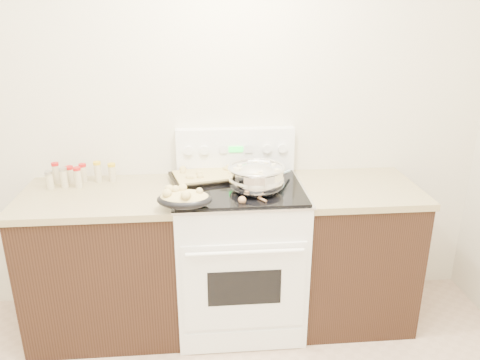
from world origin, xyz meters
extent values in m
cube|color=beige|center=(0.00, 1.77, 1.35)|extent=(4.00, 0.05, 2.70)
cube|color=black|center=(-0.48, 1.43, 0.44)|extent=(0.90, 0.64, 0.88)
cube|color=brown|center=(-0.48, 1.43, 0.90)|extent=(0.93, 0.67, 0.04)
cube|color=black|center=(1.08, 1.43, 0.44)|extent=(0.70, 0.64, 0.88)
cube|color=brown|center=(1.08, 1.43, 0.90)|extent=(0.73, 0.67, 0.04)
cube|color=white|center=(0.35, 1.42, 0.46)|extent=(0.76, 0.66, 0.92)
cube|color=white|center=(0.35, 1.08, 0.45)|extent=(0.70, 0.01, 0.55)
cube|color=black|center=(0.35, 1.08, 0.46)|extent=(0.42, 0.01, 0.22)
cylinder|color=white|center=(0.35, 1.04, 0.70)|extent=(0.65, 0.02, 0.02)
cube|color=white|center=(0.35, 1.09, 0.08)|extent=(0.70, 0.01, 0.14)
cube|color=silver|center=(0.35, 1.42, 0.93)|extent=(0.78, 0.68, 0.01)
cube|color=black|center=(0.35, 1.42, 0.94)|extent=(0.74, 0.64, 0.01)
cube|color=white|center=(0.35, 1.72, 1.08)|extent=(0.76, 0.07, 0.28)
cylinder|color=white|center=(0.05, 1.67, 1.10)|extent=(0.06, 0.02, 0.06)
cylinder|color=white|center=(0.15, 1.67, 1.10)|extent=(0.06, 0.02, 0.06)
cylinder|color=white|center=(0.55, 1.67, 1.10)|extent=(0.06, 0.02, 0.06)
cylinder|color=white|center=(0.65, 1.67, 1.10)|extent=(0.06, 0.02, 0.06)
cube|color=#19E533|center=(0.35, 1.67, 1.10)|extent=(0.09, 0.00, 0.04)
cube|color=silver|center=(0.27, 1.67, 1.10)|extent=(0.05, 0.00, 0.05)
cube|color=silver|center=(0.43, 1.67, 1.10)|extent=(0.05, 0.00, 0.05)
ellipsoid|color=silver|center=(0.44, 1.34, 1.01)|extent=(0.42, 0.42, 0.19)
cylinder|color=silver|center=(0.44, 1.34, 0.95)|extent=(0.18, 0.18, 0.01)
torus|color=silver|center=(0.44, 1.34, 1.09)|extent=(0.33, 0.33, 0.02)
cylinder|color=silver|center=(0.44, 1.34, 1.03)|extent=(0.31, 0.31, 0.11)
cylinder|color=brown|center=(0.44, 1.34, 1.07)|extent=(0.29, 0.29, 0.00)
cube|color=beige|center=(0.51, 1.41, 1.08)|extent=(0.03, 0.03, 0.02)
cube|color=beige|center=(0.50, 1.36, 1.08)|extent=(0.03, 0.03, 0.03)
cube|color=beige|center=(0.55, 1.39, 1.08)|extent=(0.03, 0.03, 0.02)
cube|color=beige|center=(0.45, 1.31, 1.08)|extent=(0.03, 0.03, 0.02)
cube|color=beige|center=(0.34, 1.32, 1.08)|extent=(0.04, 0.04, 0.02)
cube|color=beige|center=(0.48, 1.32, 1.08)|extent=(0.03, 0.03, 0.02)
cube|color=beige|center=(0.45, 1.24, 1.08)|extent=(0.03, 0.03, 0.03)
cube|color=beige|center=(0.32, 1.32, 1.08)|extent=(0.03, 0.03, 0.03)
cube|color=beige|center=(0.45, 1.42, 1.08)|extent=(0.04, 0.04, 0.03)
cube|color=beige|center=(0.45, 1.21, 1.08)|extent=(0.03, 0.03, 0.02)
cube|color=beige|center=(0.43, 1.21, 1.08)|extent=(0.04, 0.04, 0.03)
cube|color=beige|center=(0.55, 1.28, 1.08)|extent=(0.04, 0.04, 0.02)
cube|color=beige|center=(0.35, 1.38, 1.08)|extent=(0.03, 0.03, 0.02)
ellipsoid|color=black|center=(0.03, 1.14, 0.98)|extent=(0.32, 0.24, 0.08)
ellipsoid|color=tan|center=(0.03, 1.14, 1.00)|extent=(0.29, 0.22, 0.06)
sphere|color=tan|center=(0.04, 1.08, 1.03)|extent=(0.05, 0.05, 0.05)
sphere|color=tan|center=(0.11, 1.14, 1.03)|extent=(0.04, 0.04, 0.04)
sphere|color=tan|center=(-0.01, 1.17, 1.03)|extent=(0.05, 0.05, 0.05)
sphere|color=tan|center=(0.03, 1.20, 1.03)|extent=(0.04, 0.04, 0.04)
sphere|color=tan|center=(-0.05, 1.18, 1.03)|extent=(0.05, 0.05, 0.05)
sphere|color=tan|center=(0.04, 1.07, 1.03)|extent=(0.05, 0.05, 0.05)
sphere|color=tan|center=(-0.06, 1.12, 1.03)|extent=(0.05, 0.05, 0.05)
sphere|color=tan|center=(0.02, 1.19, 1.03)|extent=(0.05, 0.05, 0.05)
cube|color=black|center=(0.15, 1.56, 0.95)|extent=(0.48, 0.38, 0.02)
cube|color=tan|center=(0.15, 1.56, 0.97)|extent=(0.43, 0.33, 0.02)
sphere|color=tan|center=(0.12, 1.51, 0.98)|extent=(0.04, 0.04, 0.04)
sphere|color=tan|center=(0.01, 1.60, 0.98)|extent=(0.04, 0.04, 0.04)
sphere|color=tan|center=(0.30, 1.66, 0.98)|extent=(0.04, 0.04, 0.04)
sphere|color=tan|center=(0.11, 1.57, 0.98)|extent=(0.04, 0.04, 0.04)
sphere|color=tan|center=(0.28, 1.64, 0.98)|extent=(0.03, 0.03, 0.03)
sphere|color=tan|center=(0.30, 1.62, 0.98)|extent=(0.04, 0.04, 0.04)
sphere|color=tan|center=(0.01, 1.66, 0.98)|extent=(0.04, 0.04, 0.04)
sphere|color=tan|center=(0.07, 1.49, 0.98)|extent=(0.03, 0.03, 0.03)
sphere|color=tan|center=(0.05, 1.50, 0.98)|extent=(0.04, 0.04, 0.04)
sphere|color=tan|center=(0.31, 1.57, 0.98)|extent=(0.04, 0.04, 0.04)
cylinder|color=#9F6F49|center=(0.40, 1.26, 0.95)|extent=(0.15, 0.23, 0.01)
sphere|color=#9F6F49|center=(0.34, 1.17, 0.96)|extent=(0.04, 0.04, 0.04)
sphere|color=#8AB2CE|center=(0.57, 1.35, 0.98)|extent=(0.09, 0.09, 0.09)
cylinder|color=#8AB2CE|center=(0.62, 1.45, 1.01)|extent=(0.15, 0.26, 0.08)
cylinder|color=#BFB28C|center=(-0.77, 1.64, 0.98)|extent=(0.04, 0.04, 0.11)
cylinder|color=#B21414|center=(-0.77, 1.64, 1.04)|extent=(0.04, 0.04, 0.02)
cylinder|color=#BFB28C|center=(-0.69, 1.63, 0.96)|extent=(0.05, 0.05, 0.09)
cylinder|color=#B21414|center=(-0.69, 1.63, 1.02)|extent=(0.05, 0.05, 0.02)
cylinder|color=#BFB28C|center=(-0.61, 1.64, 0.97)|extent=(0.04, 0.04, 0.10)
cylinder|color=#B21414|center=(-0.61, 1.64, 1.03)|extent=(0.05, 0.05, 0.02)
cylinder|color=#BFB28C|center=(-0.52, 1.63, 0.98)|extent=(0.04, 0.04, 0.11)
cylinder|color=gold|center=(-0.52, 1.63, 1.04)|extent=(0.05, 0.05, 0.02)
cylinder|color=#BFB28C|center=(-0.43, 1.64, 0.97)|extent=(0.05, 0.05, 0.10)
cylinder|color=gold|center=(-0.43, 1.64, 1.03)|extent=(0.05, 0.05, 0.02)
cylinder|color=#BFB28C|center=(-0.78, 1.53, 0.97)|extent=(0.05, 0.05, 0.09)
cylinder|color=#B2B2B7|center=(-0.78, 1.53, 1.02)|extent=(0.05, 0.05, 0.02)
cylinder|color=#BFB28C|center=(-0.70, 1.55, 0.97)|extent=(0.04, 0.04, 0.11)
cylinder|color=#B2B2B7|center=(-0.70, 1.55, 1.04)|extent=(0.05, 0.05, 0.02)
cylinder|color=#BFB28C|center=(-0.62, 1.54, 0.98)|extent=(0.04, 0.04, 0.11)
cylinder|color=#B21414|center=(-0.62, 1.54, 1.04)|extent=(0.05, 0.05, 0.02)
camera|label=1|loc=(0.13, -1.18, 1.94)|focal=35.00mm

